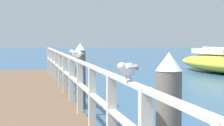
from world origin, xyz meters
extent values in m
cube|color=brown|center=(0.00, 10.45, 0.19)|extent=(2.40, 20.90, 0.38)
cube|color=beige|center=(1.12, 5.62, 0.94)|extent=(0.12, 0.12, 1.10)
cube|color=beige|center=(1.12, 7.23, 0.94)|extent=(0.12, 0.12, 1.10)
cube|color=beige|center=(1.12, 8.84, 0.94)|extent=(0.12, 0.12, 1.10)
cube|color=beige|center=(1.12, 10.45, 0.94)|extent=(0.12, 0.12, 1.10)
cube|color=beige|center=(1.12, 12.06, 0.94)|extent=(0.12, 0.12, 1.10)
cube|color=beige|center=(1.12, 13.66, 0.94)|extent=(0.12, 0.12, 1.10)
cube|color=beige|center=(1.12, 15.27, 0.94)|extent=(0.12, 0.12, 1.10)
cube|color=beige|center=(1.12, 16.88, 0.94)|extent=(0.12, 0.12, 1.10)
cube|color=beige|center=(1.12, 18.49, 0.94)|extent=(0.12, 0.12, 1.10)
cube|color=beige|center=(1.12, 20.10, 0.94)|extent=(0.12, 0.12, 1.10)
cube|color=beige|center=(1.12, 10.45, 1.47)|extent=(0.10, 19.30, 0.04)
cube|color=beige|center=(1.12, 10.45, 0.99)|extent=(0.10, 19.30, 0.04)
cone|color=white|center=(1.50, 4.42, 1.71)|extent=(0.29, 0.29, 0.20)
cylinder|color=#6B6056|center=(1.50, 11.57, 0.81)|extent=(0.28, 0.28, 1.61)
cone|color=white|center=(1.50, 11.57, 1.71)|extent=(0.29, 0.29, 0.20)
ellipsoid|color=white|center=(1.12, 4.70, 1.61)|extent=(0.28, 0.30, 0.15)
sphere|color=white|center=(1.01, 4.56, 1.66)|extent=(0.09, 0.09, 0.09)
cone|color=gold|center=(0.97, 4.51, 1.66)|extent=(0.05, 0.05, 0.02)
cone|color=#939399|center=(1.23, 4.83, 1.62)|extent=(0.10, 0.11, 0.07)
ellipsoid|color=#939399|center=(1.12, 4.70, 1.64)|extent=(0.28, 0.28, 0.04)
cylinder|color=tan|center=(1.15, 4.69, 1.51)|extent=(0.01, 0.01, 0.05)
cylinder|color=tan|center=(1.11, 4.72, 1.51)|extent=(0.01, 0.01, 0.05)
ellipsoid|color=white|center=(1.12, 9.26, 1.61)|extent=(0.27, 0.30, 0.15)
sphere|color=white|center=(1.02, 9.41, 1.66)|extent=(0.09, 0.09, 0.09)
cone|color=gold|center=(0.98, 9.46, 1.66)|extent=(0.05, 0.05, 0.02)
cone|color=#939399|center=(1.22, 9.13, 1.62)|extent=(0.10, 0.11, 0.07)
ellipsoid|color=#939399|center=(1.12, 9.26, 1.64)|extent=(0.27, 0.28, 0.04)
cylinder|color=tan|center=(1.11, 9.24, 1.51)|extent=(0.01, 0.01, 0.05)
cylinder|color=tan|center=(1.15, 9.27, 1.51)|extent=(0.01, 0.01, 0.05)
cylinder|color=#B2B2B7|center=(10.75, 22.07, 1.38)|extent=(0.60, 2.95, 0.08)
cube|color=beige|center=(10.75, 22.03, 1.18)|extent=(2.11, 3.30, 0.30)
camera|label=1|loc=(-0.02, 0.18, 1.97)|focal=67.06mm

